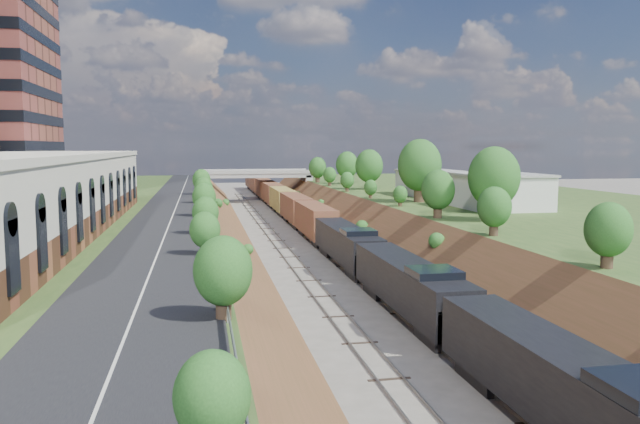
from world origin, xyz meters
TOP-DOWN VIEW (x-y plane):
  - platform_left at (-33.00, 60.00)m, footprint 44.00×180.00m
  - platform_right at (33.00, 60.00)m, footprint 44.00×180.00m
  - embankment_left at (-11.00, 60.00)m, footprint 10.00×180.00m
  - embankment_right at (11.00, 60.00)m, footprint 10.00×180.00m
  - rail_left_track at (-2.60, 60.00)m, footprint 1.58×180.00m
  - rail_right_track at (2.60, 60.00)m, footprint 1.58×180.00m
  - road at (-15.50, 60.00)m, footprint 8.00×180.00m
  - guardrail at (-11.40, 59.80)m, footprint 0.10×171.00m
  - commercial_building at (-28.00, 38.00)m, footprint 14.30×62.30m
  - overpass at (0.00, 122.00)m, footprint 24.50×8.30m
  - white_building_near at (23.50, 52.00)m, footprint 9.00×12.00m
  - white_building_far at (23.00, 74.00)m, footprint 8.00×10.00m
  - tree_right_large at (17.00, 40.00)m, footprint 5.25×5.25m
  - tree_left_crest at (-11.80, 20.00)m, footprint 2.45×2.45m
  - freight_train at (2.60, 86.96)m, footprint 3.18×178.73m

SIDE VIEW (x-z plane):
  - embankment_left at x=-11.00m, z-range -5.00..5.00m
  - embankment_right at x=11.00m, z-range -5.00..5.00m
  - rail_left_track at x=-2.60m, z-range 0.00..0.18m
  - rail_right_track at x=2.60m, z-range 0.00..0.18m
  - platform_left at x=-33.00m, z-range 0.00..5.00m
  - platform_right at x=33.00m, z-range 0.00..5.00m
  - freight_train at x=2.60m, z-range 0.34..5.06m
  - overpass at x=0.00m, z-range 1.22..8.62m
  - road at x=-15.50m, z-range 5.00..5.10m
  - guardrail at x=-11.40m, z-range 5.20..5.90m
  - white_building_far at x=23.00m, z-range 5.00..8.60m
  - white_building_near at x=23.50m, z-range 5.00..9.00m
  - tree_left_crest at x=-11.80m, z-range 5.26..8.82m
  - commercial_building at x=-28.00m, z-range 5.01..12.01m
  - tree_right_large at x=17.00m, z-range 5.58..13.19m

